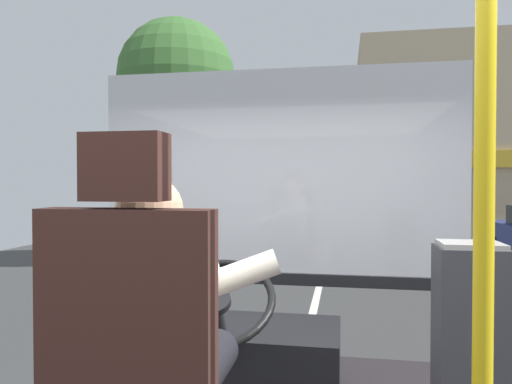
% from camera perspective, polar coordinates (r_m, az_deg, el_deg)
% --- Properties ---
extents(ground, '(18.00, 44.00, 0.06)m').
position_cam_1_polar(ground, '(10.66, 7.90, -9.35)').
color(ground, '#373737').
extents(bus_driver, '(0.73, 0.61, 0.75)m').
position_cam_1_polar(bus_driver, '(1.60, -11.36, -15.79)').
color(bus_driver, black).
rests_on(bus_driver, driver_seat).
extents(steering_console, '(1.10, 1.00, 0.80)m').
position_cam_1_polar(steering_console, '(2.75, -2.37, -19.08)').
color(steering_console, black).
rests_on(steering_console, bus_floor).
extents(handrail_pole, '(0.04, 0.04, 2.27)m').
position_cam_1_polar(handrail_pole, '(1.18, 25.33, -0.87)').
color(handrail_pole, gold).
rests_on(handrail_pole, bus_floor).
extents(fare_box, '(0.26, 0.22, 0.93)m').
position_cam_1_polar(fare_box, '(2.23, 23.89, -17.46)').
color(fare_box, '#333338').
rests_on(fare_box, bus_floor).
extents(windshield_panel, '(2.50, 0.08, 1.48)m').
position_cam_1_polar(windshield_panel, '(3.32, 2.60, -1.00)').
color(windshield_panel, silver).
extents(street_tree, '(2.70, 2.70, 5.68)m').
position_cam_1_polar(street_tree, '(11.60, -9.35, 13.02)').
color(street_tree, '#4C3828').
rests_on(street_tree, ground).
extents(shop_building, '(9.18, 5.12, 7.34)m').
position_cam_1_polar(shop_building, '(21.25, 24.52, 5.81)').
color(shop_building, tan).
rests_on(shop_building, ground).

